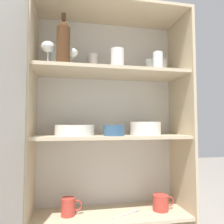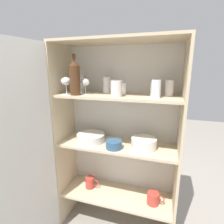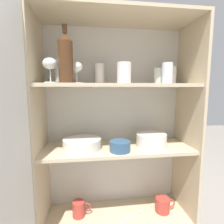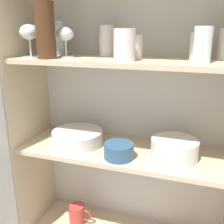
# 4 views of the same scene
# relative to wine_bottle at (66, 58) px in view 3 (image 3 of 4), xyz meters

# --- Properties ---
(cupboard_back_panel) EXTENTS (0.96, 0.02, 1.55)m
(cupboard_back_panel) POSITION_rel_wine_bottle_xyz_m (0.29, 0.27, -0.53)
(cupboard_back_panel) COLOR silver
(cupboard_back_panel) RESTS_ON ground_plane
(cupboard_side_left) EXTENTS (0.02, 0.35, 1.55)m
(cupboard_side_left) POSITION_rel_wine_bottle_xyz_m (-0.18, 0.10, -0.53)
(cupboard_side_left) COLOR #CCB793
(cupboard_side_left) RESTS_ON ground_plane
(cupboard_side_right) EXTENTS (0.02, 0.35, 1.55)m
(cupboard_side_right) POSITION_rel_wine_bottle_xyz_m (0.77, 0.10, -0.53)
(cupboard_side_right) COLOR #CCB793
(cupboard_side_right) RESTS_ON ground_plane
(cupboard_top_panel) EXTENTS (0.96, 0.35, 0.02)m
(cupboard_top_panel) POSITION_rel_wine_bottle_xyz_m (0.29, 0.10, 0.26)
(cupboard_top_panel) COLOR #CCB793
(cupboard_top_panel) RESTS_ON cupboard_side_left
(shelf_board_lower) EXTENTS (0.92, 0.31, 0.02)m
(shelf_board_lower) POSITION_rel_wine_bottle_xyz_m (0.29, 0.10, -1.01)
(shelf_board_lower) COLOR beige
(shelf_board_middle) EXTENTS (0.92, 0.31, 0.02)m
(shelf_board_middle) POSITION_rel_wine_bottle_xyz_m (0.29, 0.10, -0.54)
(shelf_board_middle) COLOR beige
(shelf_board_upper) EXTENTS (0.92, 0.31, 0.02)m
(shelf_board_upper) POSITION_rel_wine_bottle_xyz_m (0.29, 0.10, -0.14)
(shelf_board_upper) COLOR beige
(tumbler_glass_0) EXTENTS (0.07, 0.07, 0.09)m
(tumbler_glass_0) POSITION_rel_wine_bottle_xyz_m (0.32, 0.12, -0.08)
(tumbler_glass_0) COLOR silver
(tumbler_glass_0) RESTS_ON shelf_board_upper
(tumbler_glass_1) EXTENTS (0.08, 0.08, 0.11)m
(tumbler_glass_1) POSITION_rel_wine_bottle_xyz_m (0.31, 0.01, -0.07)
(tumbler_glass_1) COLOR silver
(tumbler_glass_1) RESTS_ON shelf_board_upper
(tumbler_glass_2) EXTENTS (0.06, 0.06, 0.13)m
(tumbler_glass_2) POSITION_rel_wine_bottle_xyz_m (0.19, 0.18, -0.07)
(tumbler_glass_2) COLOR silver
(tumbler_glass_2) RESTS_ON shelf_board_upper
(tumbler_glass_3) EXTENTS (0.06, 0.06, 0.12)m
(tumbler_glass_3) POSITION_rel_wine_bottle_xyz_m (0.67, 0.16, -0.07)
(tumbler_glass_3) COLOR silver
(tumbler_glass_3) RESTS_ON shelf_board_upper
(tumbler_glass_4) EXTENTS (0.08, 0.08, 0.14)m
(tumbler_glass_4) POSITION_rel_wine_bottle_xyz_m (-0.04, 0.14, -0.06)
(tumbler_glass_4) COLOR white
(tumbler_glass_4) RESTS_ON shelf_board_upper
(tumbler_glass_5) EXTENTS (0.06, 0.06, 0.12)m
(tumbler_glass_5) POSITION_rel_wine_bottle_xyz_m (0.58, 0.04, -0.07)
(tumbler_glass_5) COLOR white
(tumbler_glass_5) RESTS_ON shelf_board_upper
(tumbler_glass_6) EXTENTS (0.07, 0.07, 0.10)m
(tumbler_glass_6) POSITION_rel_wine_bottle_xyz_m (0.57, 0.13, -0.08)
(tumbler_glass_6) COLOR white
(tumbler_glass_6) RESTS_ON shelf_board_upper
(wine_glass_0) EXTENTS (0.08, 0.08, 0.13)m
(wine_glass_0) POSITION_rel_wine_bottle_xyz_m (-0.08, 0.01, -0.04)
(wine_glass_0) COLOR white
(wine_glass_0) RESTS_ON shelf_board_upper
(wine_glass_1) EXTENTS (0.07, 0.07, 0.12)m
(wine_glass_1) POSITION_rel_wine_bottle_xyz_m (0.05, 0.07, -0.04)
(wine_glass_1) COLOR white
(wine_glass_1) RESTS_ON shelf_board_upper
(wine_bottle) EXTENTS (0.08, 0.08, 0.30)m
(wine_bottle) POSITION_rel_wine_bottle_xyz_m (0.00, 0.00, 0.00)
(wine_bottle) COLOR #4C2D19
(wine_bottle) RESTS_ON shelf_board_upper
(plate_stack_white) EXTENTS (0.23, 0.23, 0.06)m
(plate_stack_white) POSITION_rel_wine_bottle_xyz_m (0.07, 0.10, -0.50)
(plate_stack_white) COLOR silver
(plate_stack_white) RESTS_ON shelf_board_middle
(mixing_bowl_large) EXTENTS (0.19, 0.19, 0.08)m
(mixing_bowl_large) POSITION_rel_wine_bottle_xyz_m (0.51, 0.09, -0.48)
(mixing_bowl_large) COLOR silver
(mixing_bowl_large) RESTS_ON shelf_board_middle
(serving_bowl_small) EXTENTS (0.12, 0.12, 0.06)m
(serving_bowl_small) POSITION_rel_wine_bottle_xyz_m (0.29, 0.02, -0.49)
(serving_bowl_small) COLOR #33567A
(serving_bowl_small) RESTS_ON shelf_board_middle
(coffee_mug_primary) EXTENTS (0.14, 0.10, 0.10)m
(coffee_mug_primary) POSITION_rel_wine_bottle_xyz_m (0.61, 0.08, -0.95)
(coffee_mug_primary) COLOR #BC3D33
(coffee_mug_primary) RESTS_ON shelf_board_lower
(coffee_mug_extra_1) EXTENTS (0.12, 0.08, 0.10)m
(coffee_mug_extra_1) POSITION_rel_wine_bottle_xyz_m (0.04, 0.12, -0.95)
(coffee_mug_extra_1) COLOR #BC3D33
(coffee_mug_extra_1) RESTS_ON shelf_board_lower
(serving_spoon) EXTENTS (0.19, 0.10, 0.01)m
(serving_spoon) POSITION_rel_wine_bottle_xyz_m (0.40, 0.07, -0.99)
(serving_spoon) COLOR silver
(serving_spoon) RESTS_ON shelf_board_lower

